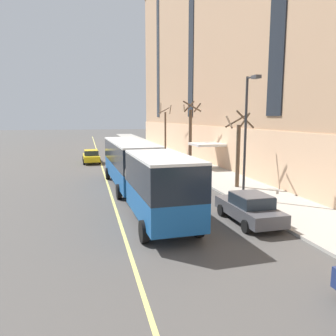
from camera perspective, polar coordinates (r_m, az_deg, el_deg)
The scene contains 15 objects.
ground_plane at distance 23.25m, azimuth -6.37°, elevation -4.66°, with size 260.00×260.00×0.00m, color #4C4947.
sidewalk at distance 28.40m, azimuth 10.23°, elevation -2.12°, with size 4.70×160.00×0.15m, color #ADA89E.
city_bus at distance 21.87m, azimuth -5.33°, elevation 0.08°, with size 3.45×18.67×3.60m.
parked_car_darkgray_0 at distance 17.46m, azimuth 13.96°, elevation -6.76°, with size 2.05×4.59×1.56m.
parked_car_silver_1 at distance 50.36m, azimuth -4.67°, elevation 3.53°, with size 1.93×4.69×1.56m.
parked_car_silver_2 at distance 28.88m, azimuth 1.98°, elevation -0.38°, with size 2.01×4.54×1.56m.
parked_car_red_5 at distance 42.93m, azimuth -3.10°, elevation 2.63°, with size 1.95×4.37×1.56m.
parked_car_red_6 at distance 36.11m, azimuth -1.11°, elevation 1.48°, with size 2.01×4.80×1.56m.
taxi_cab at distance 40.21m, azimuth -13.23°, elevation 1.99°, with size 2.10×4.83×1.56m.
street_tree_mid_block at distance 25.18m, azimuth 12.11°, elevation 3.44°, with size 2.01×2.05×5.77m.
street_tree_far_uptown at distance 36.02m, azimuth 3.93°, elevation 6.28°, with size 2.07×2.06×7.06m.
street_tree_far_downtown at distance 47.43m, azimuth -0.48°, elevation 6.75°, with size 1.74×1.75×7.33m.
street_lamp at distance 21.14m, azimuth 13.63°, elevation 7.00°, with size 0.36×1.48×7.73m.
fire_hydrant at distance 19.66m, azimuth 16.06°, elevation -5.97°, with size 0.42×0.24×0.72m.
lane_centerline at distance 26.03m, azimuth -10.31°, elevation -3.28°, with size 0.16×140.00×0.01m, color #E0D66B.
Camera 1 is at (-2.90, -22.42, 5.39)m, focal length 35.00 mm.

